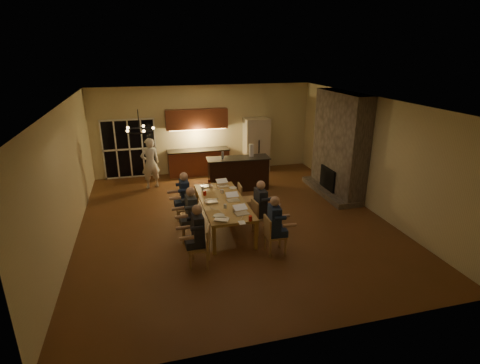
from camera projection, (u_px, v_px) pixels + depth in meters
The scene contains 43 objects.
floor at pixel (234, 220), 10.18m from camera, with size 9.00×9.00×0.00m, color brown.
back_wall at pixel (204, 130), 13.76m from camera, with size 8.00×0.04×3.20m, color beige.
left_wall at pixel (65, 177), 8.69m from camera, with size 0.04×9.00×3.20m, color beige.
right_wall at pixel (371, 154), 10.60m from camera, with size 0.04×9.00×3.20m, color beige.
ceiling at pixel (233, 100), 9.10m from camera, with size 8.00×9.00×0.04m, color white.
french_doors at pixel (130, 149), 13.26m from camera, with size 1.86×0.08×2.10m, color black.
fireplace at pixel (340, 144), 11.62m from camera, with size 0.58×2.50×3.20m, color #6B5E54.
kitchenette at pixel (198, 143), 13.53m from camera, with size 2.24×0.68×2.40m, color maroon, non-canonical shape.
refrigerator at pixel (256, 145), 14.08m from camera, with size 0.90×0.68×2.00m, color beige.
dining_table at pixel (223, 214), 9.68m from camera, with size 1.10×2.72×0.75m, color tan.
bar_island at pixel (238, 174), 12.28m from camera, with size 2.03×0.68×1.08m, color black.
chair_left_near at pixel (199, 247), 7.95m from camera, with size 0.44×0.44×0.89m, color tan, non-canonical shape.
chair_left_mid at pixel (191, 224), 8.99m from camera, with size 0.44×0.44×0.89m, color tan, non-canonical shape.
chair_left_far at pixel (185, 207), 9.91m from camera, with size 0.44×0.44×0.89m, color tan, non-canonical shape.
chair_right_near at pixel (275, 235), 8.45m from camera, with size 0.44×0.44×0.89m, color tan, non-canonical shape.
chair_right_mid at pixel (262, 216), 9.38m from camera, with size 0.44×0.44×0.89m, color tan, non-canonical shape.
chair_right_far at pixel (247, 199), 10.45m from camera, with size 0.44×0.44×0.89m, color tan, non-canonical shape.
person_left_near at pixel (198, 235), 7.92m from camera, with size 0.60×0.60×1.38m, color #262830, non-canonical shape.
person_right_near at pixel (274, 225), 8.35m from camera, with size 0.60×0.60×1.38m, color navy, non-canonical shape.
person_left_mid at pixel (192, 214), 8.90m from camera, with size 0.60×0.60×1.38m, color #393E44, non-canonical shape.
person_right_mid at pixel (260, 207), 9.32m from camera, with size 0.60×0.60×1.38m, color #262830, non-canonical shape.
person_left_far at pixel (185, 197), 9.94m from camera, with size 0.60×0.60×1.38m, color navy, non-canonical shape.
standing_person at pixel (150, 163), 12.33m from camera, with size 0.62×0.41×1.69m, color silver.
chandelier at pixel (139, 131), 8.04m from camera, with size 0.62×0.62×0.03m, color black.
laptop_a at pixel (222, 215), 8.45m from camera, with size 0.32×0.28×0.23m, color silver, non-canonical shape.
laptop_b at pixel (242, 209), 8.75m from camera, with size 0.32×0.28×0.23m, color silver, non-canonical shape.
laptop_c at pixel (211, 198), 9.43m from camera, with size 0.32×0.28×0.23m, color silver, non-canonical shape.
laptop_d at pixel (233, 196), 9.52m from camera, with size 0.32×0.28×0.23m, color silver, non-canonical shape.
laptop_e at pixel (206, 183), 10.49m from camera, with size 0.32×0.28×0.23m, color silver, non-canonical shape.
laptop_f at pixel (223, 182), 10.51m from camera, with size 0.32×0.28×0.23m, color silver, non-canonical shape.
mug_front at pixel (225, 206), 9.08m from camera, with size 0.08×0.08×0.10m, color silver.
mug_mid at pixel (222, 191), 10.04m from camera, with size 0.09×0.09×0.10m, color silver.
mug_back at pixel (203, 188), 10.24m from camera, with size 0.07×0.07×0.10m, color silver.
redcup_near at pixel (250, 218), 8.41m from camera, with size 0.08×0.08×0.12m, color red.
redcup_mid at pixel (205, 193), 9.87m from camera, with size 0.08×0.08×0.12m, color red.
can_silver at pixel (234, 210), 8.85m from camera, with size 0.06×0.06×0.12m, color #B2B2B7.
can_cola at pixel (209, 181), 10.74m from camera, with size 0.06×0.06×0.12m, color #3F0F0C.
plate_near at pixel (241, 207), 9.15m from camera, with size 0.28×0.28×0.02m, color silver.
plate_left at pixel (219, 216), 8.66m from camera, with size 0.27×0.27×0.02m, color silver.
plate_far at pixel (233, 188), 10.40m from camera, with size 0.22×0.22×0.02m, color silver.
notepad at pixel (242, 223), 8.33m from camera, with size 0.15×0.20×0.01m, color white.
bar_bottle at pixel (223, 155), 11.92m from camera, with size 0.08×0.08×0.24m, color #99999E.
bar_blender at pixel (251, 150), 12.18m from camera, with size 0.13×0.13×0.41m, color silver.
Camera 1 is at (-2.17, -8.98, 4.41)m, focal length 28.00 mm.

